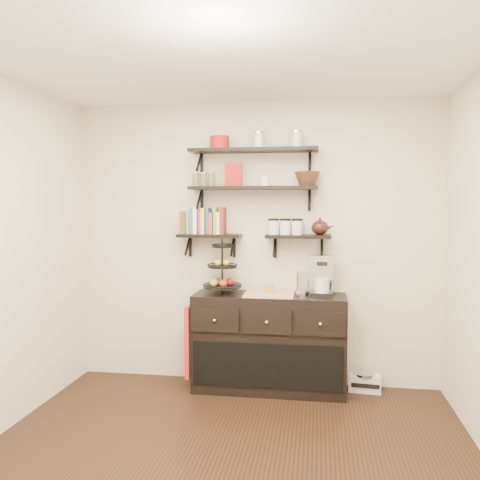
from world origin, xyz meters
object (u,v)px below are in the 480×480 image
sideboard (269,342)px  radio (365,382)px  coffee_maker (322,276)px  fruit_stand (223,274)px

sideboard → radio: 0.96m
coffee_maker → fruit_stand: bearing=-174.7°
sideboard → radio: (0.88, 0.10, -0.37)m
coffee_maker → radio: 1.07m
coffee_maker → radio: size_ratio=1.23×
fruit_stand → coffee_maker: bearing=1.4°
fruit_stand → radio: 1.65m
sideboard → fruit_stand: size_ratio=2.68×
sideboard → coffee_maker: (0.48, 0.03, 0.63)m
sideboard → radio: size_ratio=4.60×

